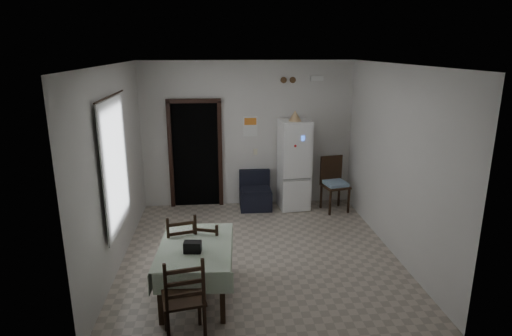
{
  "coord_description": "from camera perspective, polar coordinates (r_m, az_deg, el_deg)",
  "views": [
    {
      "loc": [
        -0.62,
        -6.12,
        3.13
      ],
      "look_at": [
        0.0,
        0.5,
        1.25
      ],
      "focal_mm": 30.0,
      "sensor_mm": 36.0,
      "label": 1
    }
  ],
  "objects": [
    {
      "name": "emergency_light",
      "position": [
        8.58,
        8.11,
        11.75
      ],
      "size": [
        0.25,
        0.07,
        0.09
      ],
      "primitive_type": "cube",
      "color": "white",
      "rests_on": "ground"
    },
    {
      "name": "wall_front",
      "position": [
        4.27,
        3.47,
        -7.43
      ],
      "size": [
        4.2,
        0.02,
        2.9
      ],
      "primitive_type": null,
      "color": "silver",
      "rests_on": "ground"
    },
    {
      "name": "vent_right",
      "position": [
        8.51,
        4.92,
        11.62
      ],
      "size": [
        0.12,
        0.03,
        0.12
      ],
      "primitive_type": "cylinder",
      "rotation": [
        1.57,
        0.0,
        0.0
      ],
      "color": "brown",
      "rests_on": "ground"
    },
    {
      "name": "vent_left",
      "position": [
        8.48,
        3.7,
        11.63
      ],
      "size": [
        0.12,
        0.03,
        0.12
      ],
      "primitive_type": "cylinder",
      "rotation": [
        1.57,
        0.0,
        0.0
      ],
      "color": "brown",
      "rests_on": "ground"
    },
    {
      "name": "tan_cone",
      "position": [
        8.2,
        5.23,
        6.95
      ],
      "size": [
        0.25,
        0.25,
        0.2
      ],
      "primitive_type": "cone",
      "rotation": [
        0.0,
        0.0,
        -0.03
      ],
      "color": "tan",
      "rests_on": "fridge"
    },
    {
      "name": "curtain",
      "position": [
        6.29,
        -18.21,
        0.43
      ],
      "size": [
        0.02,
        1.45,
        1.85
      ],
      "primitive_type": "cube",
      "color": "silver",
      "rests_on": "ground"
    },
    {
      "name": "dining_chair_near_head",
      "position": [
        4.9,
        -9.65,
        -16.56
      ],
      "size": [
        0.53,
        0.53,
        1.05
      ],
      "primitive_type": null,
      "rotation": [
        0.0,
        0.0,
        3.33
      ],
      "color": "black",
      "rests_on": "ground"
    },
    {
      "name": "navy_seat",
      "position": [
        8.54,
        -0.06,
        -3.04
      ],
      "size": [
        0.62,
        0.6,
        0.75
      ],
      "primitive_type": null,
      "rotation": [
        0.0,
        0.0,
        -0.0
      ],
      "color": "black",
      "rests_on": "ground"
    },
    {
      "name": "black_bag",
      "position": [
        5.36,
        -8.45,
        -10.37
      ],
      "size": [
        0.22,
        0.15,
        0.14
      ],
      "primitive_type": "cube",
      "rotation": [
        0.0,
        0.0,
        -0.11
      ],
      "color": "black",
      "rests_on": "dining_table"
    },
    {
      "name": "dining_chair_far_right",
      "position": [
        6.09,
        -6.16,
        -10.62
      ],
      "size": [
        0.47,
        0.47,
        0.86
      ],
      "primitive_type": null,
      "rotation": [
        0.0,
        0.0,
        2.83
      ],
      "color": "black",
      "rests_on": "ground"
    },
    {
      "name": "ceiling",
      "position": [
        6.16,
        0.45,
        13.65
      ],
      "size": [
        4.2,
        4.5,
        0.02
      ],
      "primitive_type": null,
      "color": "white",
      "rests_on": "ground"
    },
    {
      "name": "window_recess",
      "position": [
        6.32,
        -19.18,
        0.41
      ],
      "size": [
        0.1,
        1.2,
        1.6
      ],
      "primitive_type": "cube",
      "color": "silver",
      "rests_on": "ground"
    },
    {
      "name": "wall_back",
      "position": [
        8.56,
        -1.09,
        4.46
      ],
      "size": [
        4.2,
        0.02,
        2.9
      ],
      "primitive_type": null,
      "color": "silver",
      "rests_on": "ground"
    },
    {
      "name": "calendar",
      "position": [
        8.52,
        -0.76,
        5.57
      ],
      "size": [
        0.28,
        0.02,
        0.4
      ],
      "primitive_type": "cube",
      "color": "white",
      "rests_on": "ground"
    },
    {
      "name": "light_switch",
      "position": [
        8.64,
        -0.08,
        2.19
      ],
      "size": [
        0.08,
        0.02,
        0.12
      ],
      "primitive_type": "cube",
      "color": "beige",
      "rests_on": "ground"
    },
    {
      "name": "corner_chair",
      "position": [
        8.52,
        10.54,
        -2.21
      ],
      "size": [
        0.55,
        0.55,
        1.07
      ],
      "primitive_type": null,
      "rotation": [
        0.0,
        0.0,
        0.21
      ],
      "color": "black",
      "rests_on": "ground"
    },
    {
      "name": "dining_table",
      "position": [
        5.71,
        -7.94,
        -13.4
      ],
      "size": [
        0.98,
        1.43,
        0.72
      ],
      "primitive_type": null,
      "rotation": [
        0.0,
        0.0,
        -0.06
      ],
      "color": "#ACBFA3",
      "rests_on": "ground"
    },
    {
      "name": "fridge",
      "position": [
        8.49,
        5.11,
        0.42
      ],
      "size": [
        0.62,
        0.62,
        1.78
      ],
      "primitive_type": null,
      "rotation": [
        0.0,
        0.0,
        0.08
      ],
      "color": "white",
      "rests_on": "ground"
    },
    {
      "name": "doorway",
      "position": [
        8.83,
        -7.99,
        2.07
      ],
      "size": [
        1.06,
        0.52,
        2.22
      ],
      "color": "black",
      "rests_on": "ground"
    },
    {
      "name": "dining_chair_far_left",
      "position": [
        6.09,
        -10.01,
        -10.12
      ],
      "size": [
        0.51,
        0.51,
        0.99
      ],
      "primitive_type": null,
      "rotation": [
        0.0,
        0.0,
        3.38
      ],
      "color": "black",
      "rests_on": "ground"
    },
    {
      "name": "wall_left",
      "position": [
        6.52,
        -18.28,
        0.04
      ],
      "size": [
        0.02,
        4.5,
        2.9
      ],
      "primitive_type": null,
      "color": "silver",
      "rests_on": "ground"
    },
    {
      "name": "ground",
      "position": [
        6.9,
        0.39,
        -11.18
      ],
      "size": [
        4.5,
        4.5,
        0.0
      ],
      "primitive_type": "plane",
      "color": "#A59787",
      "rests_on": "ground"
    },
    {
      "name": "curtain_rod",
      "position": [
        6.12,
        -18.88,
        9.04
      ],
      "size": [
        0.02,
        1.6,
        0.02
      ],
      "primitive_type": "cylinder",
      "rotation": [
        1.57,
        0.0,
        0.0
      ],
      "color": "black",
      "rests_on": "ground"
    },
    {
      "name": "calendar_image",
      "position": [
        8.5,
        -0.76,
        6.23
      ],
      "size": [
        0.24,
        0.01,
        0.14
      ],
      "primitive_type": "cube",
      "color": "orange",
      "rests_on": "ground"
    },
    {
      "name": "wall_right",
      "position": [
        6.91,
        18.03,
        0.92
      ],
      "size": [
        0.02,
        4.5,
        2.9
      ],
      "primitive_type": null,
      "color": "silver",
      "rests_on": "ground"
    }
  ]
}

